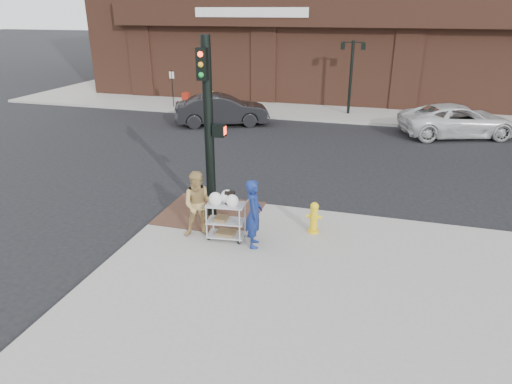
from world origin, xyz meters
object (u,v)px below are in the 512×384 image
(minivan_white, at_px, (458,121))
(fire_hydrant, at_px, (314,217))
(woman_blue, at_px, (254,214))
(utility_cart, at_px, (226,218))
(pedestrian_tan, at_px, (199,205))
(traffic_signal_pole, at_px, (209,125))
(sedan_dark, at_px, (222,110))
(lamp_post, at_px, (351,69))

(minivan_white, distance_m, fire_hydrant, 13.35)
(woman_blue, xyz_separation_m, utility_cart, (-0.80, 0.15, -0.28))
(pedestrian_tan, xyz_separation_m, utility_cart, (0.71, 0.03, -0.29))
(traffic_signal_pole, distance_m, sedan_dark, 11.95)
(lamp_post, relative_size, pedestrian_tan, 2.23)
(woman_blue, bearing_deg, lamp_post, -17.94)
(lamp_post, height_order, pedestrian_tan, lamp_post)
(lamp_post, distance_m, pedestrian_tan, 16.75)
(traffic_signal_pole, height_order, minivan_white, traffic_signal_pole)
(minivan_white, xyz_separation_m, utility_cart, (-7.08, -13.38, -0.01))
(utility_cart, distance_m, fire_hydrant, 2.35)
(utility_cart, bearing_deg, traffic_signal_pole, 124.51)
(traffic_signal_pole, bearing_deg, utility_cart, -55.49)
(lamp_post, bearing_deg, fire_hydrant, -88.06)
(traffic_signal_pole, bearing_deg, sedan_dark, 108.53)
(traffic_signal_pole, distance_m, pedestrian_tan, 2.21)
(woman_blue, bearing_deg, sedan_dark, 8.12)
(sedan_dark, relative_size, fire_hydrant, 5.55)
(sedan_dark, xyz_separation_m, minivan_white, (11.70, 0.95, -0.04))
(woman_blue, bearing_deg, utility_cart, 64.13)
(traffic_signal_pole, height_order, woman_blue, traffic_signal_pole)
(pedestrian_tan, height_order, sedan_dark, pedestrian_tan)
(traffic_signal_pole, bearing_deg, pedestrian_tan, -83.18)
(woman_blue, distance_m, sedan_dark, 13.70)
(lamp_post, relative_size, fire_hydrant, 4.56)
(lamp_post, bearing_deg, sedan_dark, -146.88)
(woman_blue, bearing_deg, minivan_white, -40.07)
(woman_blue, xyz_separation_m, sedan_dark, (-5.41, 12.58, -0.23))
(woman_blue, distance_m, minivan_white, 14.92)
(traffic_signal_pole, relative_size, minivan_white, 0.91)
(woman_blue, relative_size, fire_hydrant, 2.02)
(sedan_dark, distance_m, fire_hydrant, 13.29)
(woman_blue, bearing_deg, pedestrian_tan, 70.10)
(sedan_dark, bearing_deg, minivan_white, -108.23)
(traffic_signal_pole, relative_size, pedestrian_tan, 2.79)
(traffic_signal_pole, height_order, pedestrian_tan, traffic_signal_pole)
(fire_hydrant, bearing_deg, traffic_signal_pole, 174.64)
(lamp_post, height_order, utility_cart, lamp_post)
(sedan_dark, bearing_deg, woman_blue, -179.62)
(lamp_post, bearing_deg, pedestrian_tan, -98.01)
(fire_hydrant, bearing_deg, pedestrian_tan, -160.56)
(lamp_post, xyz_separation_m, pedestrian_tan, (-2.32, -16.51, -1.57))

